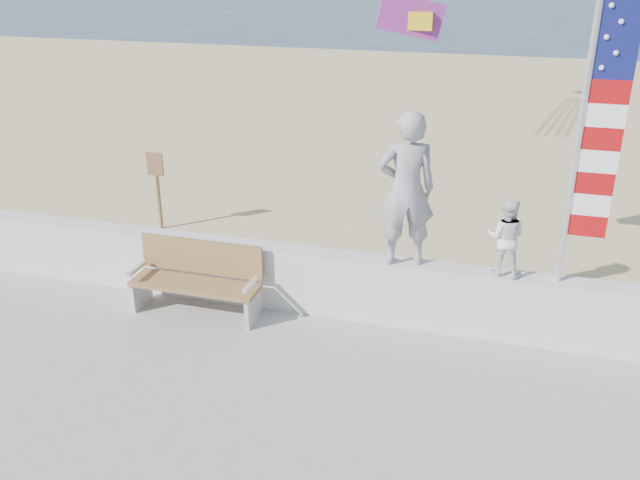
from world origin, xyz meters
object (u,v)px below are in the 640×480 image
at_px(child, 506,237).
at_px(adult, 406,190).
at_px(bench, 197,278).
at_px(flag, 592,130).

bearing_deg(child, adult, 5.75).
xyz_separation_m(adult, child, (1.27, 0.00, -0.50)).
bearing_deg(adult, child, 161.85).
bearing_deg(child, bench, 12.19).
bearing_deg(flag, bench, -174.62).
relative_size(child, flag, 0.29).
bearing_deg(bench, adult, 9.34).
distance_m(adult, child, 1.36).
bearing_deg(bench, child, 6.43).
bearing_deg(adult, flag, 161.84).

